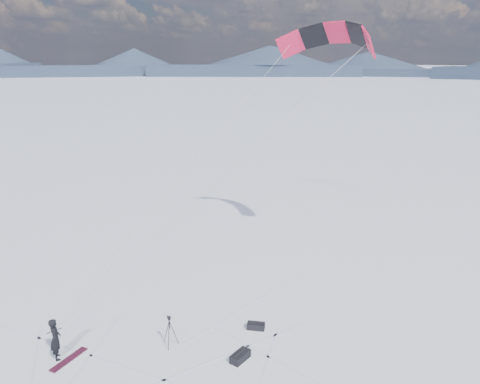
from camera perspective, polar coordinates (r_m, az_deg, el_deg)
ground at (r=18.85m, az=-9.62°, el=-18.92°), size 1800.00×1800.00×0.00m
horizon_hills at (r=16.79m, az=-10.29°, el=-6.67°), size 704.47×706.88×9.97m
snow_tracks at (r=18.23m, az=-10.00°, el=-20.27°), size 17.62×14.39×0.01m
snowkiter at (r=19.63m, az=-21.33°, el=-18.34°), size 0.46×0.63×1.62m
snowboard at (r=19.38m, az=-20.15°, el=-18.61°), size 1.55×1.07×0.04m
tripod at (r=18.83m, az=-8.61°, el=-15.95°), size 0.57×0.61×1.27m
gear_bag_a at (r=18.23m, az=0.03°, el=-19.39°), size 0.91×0.65×0.37m
gear_bag_b at (r=19.98m, az=1.95°, el=-15.99°), size 0.76×0.74×0.33m
power_kite at (r=25.97m, az=10.89°, el=17.73°), size 16.67×6.02×11.46m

